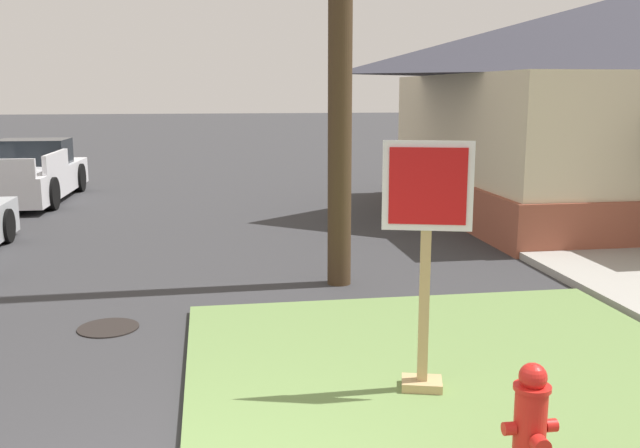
# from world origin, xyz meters

# --- Properties ---
(grass_corner_patch) EXTENTS (5.16, 5.51, 0.08)m
(grass_corner_patch) POSITION_xyz_m (2.45, 1.96, 0.04)
(grass_corner_patch) COLOR #668447
(grass_corner_patch) RESTS_ON ground
(sidewalk_strip) EXTENTS (2.20, 18.51, 0.12)m
(sidewalk_strip) POSITION_xyz_m (6.23, 6.59, 0.06)
(sidewalk_strip) COLOR #9E9B93
(sidewalk_strip) RESTS_ON ground
(fire_hydrant) EXTENTS (0.38, 0.34, 0.86)m
(fire_hydrant) POSITION_xyz_m (2.24, 0.30, 0.49)
(fire_hydrant) COLOR black
(fire_hydrant) RESTS_ON grass_corner_patch
(stop_sign) EXTENTS (0.75, 0.37, 2.23)m
(stop_sign) POSITION_xyz_m (1.99, 1.91, 1.19)
(stop_sign) COLOR tan
(stop_sign) RESTS_ON grass_corner_patch
(manhole_cover) EXTENTS (0.70, 0.70, 0.02)m
(manhole_cover) POSITION_xyz_m (-1.06, 4.27, 0.01)
(manhole_cover) COLOR black
(manhole_cover) RESTS_ON ground
(pickup_truck_white) EXTENTS (2.20, 5.11, 1.48)m
(pickup_truck_white) POSITION_xyz_m (-4.31, 14.61, 0.62)
(pickup_truck_white) COLOR silver
(pickup_truck_white) RESTS_ON ground
(street_bench) EXTENTS (0.41, 1.71, 0.85)m
(street_bench) POSITION_xyz_m (5.87, 7.81, 0.59)
(street_bench) COLOR brown
(street_bench) RESTS_ON sidewalk_strip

